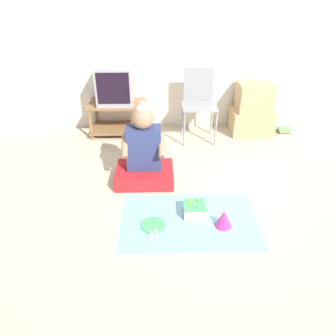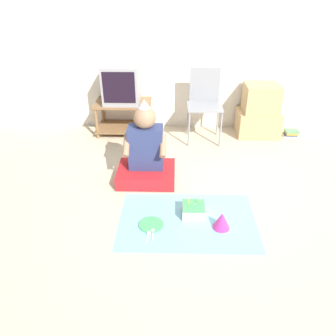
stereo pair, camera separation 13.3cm
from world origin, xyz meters
TOP-DOWN VIEW (x-y plane):
  - ground_plane at (0.00, 0.00)m, footprint 16.00×16.00m
  - wall_back at (0.00, 2.22)m, footprint 6.40×0.06m
  - tv_stand at (-1.13, 1.96)m, footprint 0.74×0.47m
  - tv at (-1.13, 1.96)m, footprint 0.46×0.46m
  - folding_chair at (-0.05, 1.81)m, footprint 0.44×0.40m
  - cardboard_box_stack at (0.70, 1.94)m, footprint 0.56×0.44m
  - book_pile at (1.16, 1.88)m, footprint 0.20×0.15m
  - person_seated at (-0.73, 0.74)m, footprint 0.61×0.47m
  - party_cloth at (-0.30, 0.04)m, footprint 1.23×0.82m
  - birthday_cake at (-0.25, 0.12)m, footprint 0.21×0.21m
  - party_hat_blue at (-0.01, -0.05)m, footprint 0.15×0.15m
  - paper_plate at (-0.63, -0.03)m, footprint 0.22×0.22m
  - plastic_spoon_near at (-0.60, -0.13)m, footprint 0.04×0.15m
  - plastic_spoon_far at (-0.64, -0.16)m, footprint 0.04×0.15m

SIDE VIEW (x-z plane):
  - ground_plane at x=0.00m, z-range 0.00..0.00m
  - party_cloth at x=-0.30m, z-range 0.00..0.01m
  - paper_plate at x=-0.63m, z-range 0.01..0.02m
  - plastic_spoon_near at x=-0.60m, z-range 0.01..0.02m
  - plastic_spoon_far at x=-0.64m, z-range 0.01..0.02m
  - book_pile at x=1.16m, z-range 0.00..0.09m
  - birthday_cake at x=-0.25m, z-range -0.03..0.14m
  - party_hat_blue at x=-0.01m, z-range 0.01..0.16m
  - tv_stand at x=-1.13m, z-range 0.04..0.49m
  - person_seated at x=-0.73m, z-range -0.16..0.73m
  - cardboard_box_stack at x=0.70m, z-range -0.03..0.67m
  - folding_chair at x=-0.05m, z-range 0.08..0.99m
  - tv at x=-1.13m, z-range 0.44..0.93m
  - wall_back at x=0.00m, z-range 0.00..2.55m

